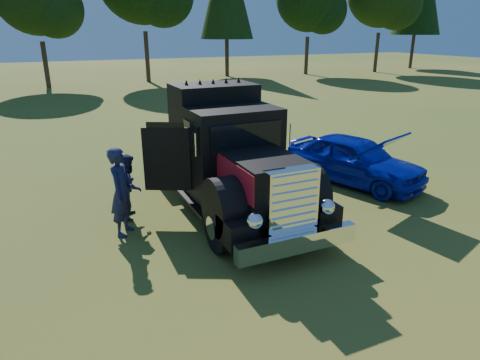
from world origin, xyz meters
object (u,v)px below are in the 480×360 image
diamond_t_truck (227,159)px  hotrod_coupe (354,159)px  spectator_far (129,186)px  spectator_near (122,192)px

diamond_t_truck → hotrod_coupe: diamond_t_truck is taller
spectator_far → spectator_near: bearing=179.5°
spectator_far → hotrod_coupe: bearing=-73.2°
hotrod_coupe → diamond_t_truck: bearing=-177.8°
diamond_t_truck → spectator_near: (-2.66, -0.45, -0.30)m
hotrod_coupe → spectator_far: (-6.43, 0.27, 0.07)m
diamond_t_truck → hotrod_coupe: size_ratio=1.60×
hotrod_coupe → spectator_far: hotrod_coupe is taller
diamond_t_truck → hotrod_coupe: (4.09, 0.16, -0.57)m
diamond_t_truck → spectator_far: (-2.35, 0.42, -0.50)m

